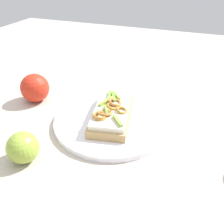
% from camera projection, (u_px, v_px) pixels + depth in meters
% --- Properties ---
extents(ground_plane, '(2.00, 2.00, 0.00)m').
position_uv_depth(ground_plane, '(112.00, 123.00, 0.64)').
color(ground_plane, '#BCAF9E').
rests_on(ground_plane, ground).
extents(plate, '(0.30, 0.30, 0.01)m').
position_uv_depth(plate, '(112.00, 121.00, 0.64)').
color(plate, white).
rests_on(plate, ground_plane).
extents(sandwich, '(0.20, 0.13, 0.05)m').
position_uv_depth(sandwich, '(112.00, 113.00, 0.62)').
color(sandwich, tan).
rests_on(sandwich, plate).
extents(apple_1, '(0.11, 0.11, 0.08)m').
position_uv_depth(apple_1, '(35.00, 88.00, 0.72)').
color(apple_1, red).
rests_on(apple_1, ground_plane).
extents(apple_2, '(0.09, 0.09, 0.07)m').
position_uv_depth(apple_2, '(23.00, 147.00, 0.51)').
color(apple_2, '#8AA637').
rests_on(apple_2, ground_plane).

